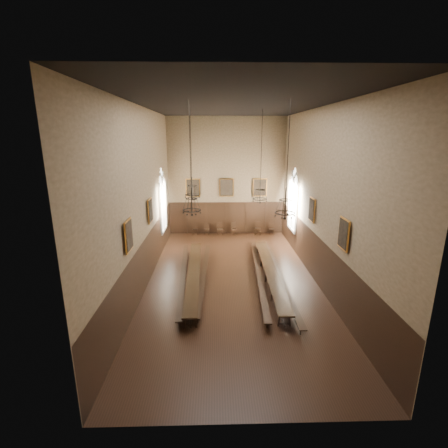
{
  "coord_description": "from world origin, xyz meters",
  "views": [
    {
      "loc": [
        -0.87,
        -16.06,
        7.58
      ],
      "look_at": [
        -0.4,
        1.5,
        2.79
      ],
      "focal_mm": 26.0,
      "sensor_mm": 36.0,
      "label": 1
    }
  ],
  "objects_px": {
    "table_right": "(270,275)",
    "bench_left_inner": "(204,275)",
    "chandelier_front_right": "(285,206)",
    "table_left": "(194,277)",
    "chandelier_back_left": "(192,189)",
    "bench_left_outer": "(183,276)",
    "chair_2": "(207,231)",
    "chandelier_back_right": "(260,193)",
    "chair_6": "(258,231)",
    "chair_1": "(195,231)",
    "chair_4": "(234,231)",
    "chandelier_front_left": "(192,203)",
    "bench_right_inner": "(259,274)",
    "bench_right_outer": "(279,277)",
    "chair_3": "(220,231)",
    "chair_7": "(272,231)"
  },
  "relations": [
    {
      "from": "bench_right_outer",
      "to": "chair_1",
      "type": "height_order",
      "value": "chair_1"
    },
    {
      "from": "chair_4",
      "to": "chandelier_front_left",
      "type": "bearing_deg",
      "value": -117.5
    },
    {
      "from": "chair_1",
      "to": "chair_6",
      "type": "xyz_separation_m",
      "value": [
        4.96,
        -0.08,
        0.03
      ]
    },
    {
      "from": "bench_left_outer",
      "to": "chair_2",
      "type": "bearing_deg",
      "value": 83.02
    },
    {
      "from": "chair_3",
      "to": "chair_7",
      "type": "distance_m",
      "value": 4.11
    },
    {
      "from": "bench_left_outer",
      "to": "chair_2",
      "type": "relative_size",
      "value": 10.42
    },
    {
      "from": "table_left",
      "to": "chandelier_back_left",
      "type": "xyz_separation_m",
      "value": [
        -0.18,
        2.89,
        4.23
      ]
    },
    {
      "from": "table_left",
      "to": "bench_right_outer",
      "type": "xyz_separation_m",
      "value": [
        4.53,
        0.1,
        -0.06
      ]
    },
    {
      "from": "chair_2",
      "to": "chandelier_back_right",
      "type": "relative_size",
      "value": 0.17
    },
    {
      "from": "bench_left_outer",
      "to": "chandelier_back_right",
      "type": "bearing_deg",
      "value": 29.39
    },
    {
      "from": "chair_1",
      "to": "chair_7",
      "type": "xyz_separation_m",
      "value": [
        6.07,
        -0.02,
        -0.01
      ]
    },
    {
      "from": "table_right",
      "to": "chair_4",
      "type": "relative_size",
      "value": 9.85
    },
    {
      "from": "bench_right_inner",
      "to": "bench_right_outer",
      "type": "bearing_deg",
      "value": -20.81
    },
    {
      "from": "table_left",
      "to": "chandelier_front_left",
      "type": "height_order",
      "value": "chandelier_front_left"
    },
    {
      "from": "chair_7",
      "to": "chandelier_front_right",
      "type": "xyz_separation_m",
      "value": [
        -1.55,
        -11.49,
        4.51
      ]
    },
    {
      "from": "chandelier_front_right",
      "to": "bench_left_inner",
      "type": "bearing_deg",
      "value": 138.85
    },
    {
      "from": "chair_7",
      "to": "chandelier_front_left",
      "type": "bearing_deg",
      "value": -120.14
    },
    {
      "from": "chair_4",
      "to": "chandelier_back_right",
      "type": "relative_size",
      "value": 0.19
    },
    {
      "from": "chandelier_back_left",
      "to": "chandelier_front_right",
      "type": "xyz_separation_m",
      "value": [
        4.26,
        -5.57,
        0.19
      ]
    },
    {
      "from": "bench_left_inner",
      "to": "chair_6",
      "type": "height_order",
      "value": "chair_6"
    },
    {
      "from": "chair_6",
      "to": "chair_1",
      "type": "bearing_deg",
      "value": -171.51
    },
    {
      "from": "chair_4",
      "to": "chandelier_front_right",
      "type": "xyz_separation_m",
      "value": [
        1.44,
        -11.51,
        4.49
      ]
    },
    {
      "from": "chair_1",
      "to": "chandelier_back_left",
      "type": "xyz_separation_m",
      "value": [
        0.26,
        -5.94,
        4.3
      ]
    },
    {
      "from": "table_right",
      "to": "chandelier_back_left",
      "type": "relative_size",
      "value": 1.91
    },
    {
      "from": "bench_left_outer",
      "to": "chair_3",
      "type": "relative_size",
      "value": 9.47
    },
    {
      "from": "bench_left_outer",
      "to": "chandelier_front_right",
      "type": "bearing_deg",
      "value": -32.77
    },
    {
      "from": "chair_2",
      "to": "chair_6",
      "type": "xyz_separation_m",
      "value": [
        4.06,
        -0.07,
        0.04
      ]
    },
    {
      "from": "chair_4",
      "to": "chandelier_back_left",
      "type": "relative_size",
      "value": 0.19
    },
    {
      "from": "chandelier_front_left",
      "to": "chandelier_front_right",
      "type": "relative_size",
      "value": 1.01
    },
    {
      "from": "bench_right_inner",
      "to": "chandelier_front_left",
      "type": "relative_size",
      "value": 2.17
    },
    {
      "from": "chandelier_back_left",
      "to": "chandelier_front_right",
      "type": "height_order",
      "value": "same"
    },
    {
      "from": "chair_7",
      "to": "chair_2",
      "type": "bearing_deg",
      "value": 177.01
    },
    {
      "from": "table_left",
      "to": "chair_7",
      "type": "xyz_separation_m",
      "value": [
        5.63,
        8.81,
        -0.09
      ]
    },
    {
      "from": "table_right",
      "to": "chair_7",
      "type": "relative_size",
      "value": 10.63
    },
    {
      "from": "bench_left_inner",
      "to": "bench_right_inner",
      "type": "bearing_deg",
      "value": 1.09
    },
    {
      "from": "chandelier_front_right",
      "to": "chandelier_back_right",
      "type": "bearing_deg",
      "value": 93.15
    },
    {
      "from": "chandelier_back_left",
      "to": "bench_right_inner",
      "type": "bearing_deg",
      "value": -33.01
    },
    {
      "from": "chandelier_back_right",
      "to": "chandelier_front_right",
      "type": "xyz_separation_m",
      "value": [
        0.3,
        -5.46,
        0.41
      ]
    },
    {
      "from": "chair_1",
      "to": "chair_7",
      "type": "bearing_deg",
      "value": -2.08
    },
    {
      "from": "chandelier_back_right",
      "to": "table_left",
      "type": "bearing_deg",
      "value": -143.64
    },
    {
      "from": "table_right",
      "to": "bench_left_inner",
      "type": "xyz_separation_m",
      "value": [
        -3.55,
        0.33,
        -0.1
      ]
    },
    {
      "from": "bench_left_inner",
      "to": "bench_right_inner",
      "type": "xyz_separation_m",
      "value": [
        2.99,
        0.06,
        0.03
      ]
    },
    {
      "from": "chair_2",
      "to": "chandelier_front_right",
      "type": "bearing_deg",
      "value": -65.09
    },
    {
      "from": "chair_4",
      "to": "chair_7",
      "type": "height_order",
      "value": "chair_4"
    },
    {
      "from": "chandelier_front_right",
      "to": "chandelier_back_left",
      "type": "bearing_deg",
      "value": 127.43
    },
    {
      "from": "chandelier_back_right",
      "to": "chair_6",
      "type": "bearing_deg",
      "value": 82.96
    },
    {
      "from": "bench_right_outer",
      "to": "chandelier_front_right",
      "type": "relative_size",
      "value": 2.23
    },
    {
      "from": "bench_right_outer",
      "to": "chandelier_back_right",
      "type": "bearing_deg",
      "value": 105.71
    },
    {
      "from": "chair_6",
      "to": "table_left",
      "type": "bearing_deg",
      "value": -107.92
    },
    {
      "from": "table_right",
      "to": "bench_right_outer",
      "type": "height_order",
      "value": "table_right"
    }
  ]
}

